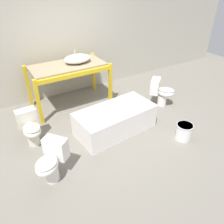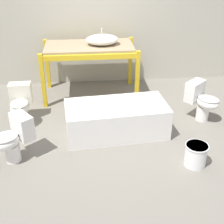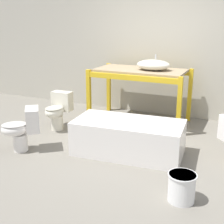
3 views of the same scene
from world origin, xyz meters
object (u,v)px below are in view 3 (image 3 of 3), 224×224
(sink_basin, at_px, (153,65))
(toilet_far, at_px, (58,110))
(bucket_white, at_px, (182,187))
(bathtub_main, at_px, (128,135))
(toilet_near, at_px, (22,128))

(sink_basin, distance_m, toilet_far, 1.85)
(toilet_far, distance_m, bucket_white, 2.82)
(bathtub_main, distance_m, bucket_white, 1.32)
(toilet_far, xyz_separation_m, bucket_white, (2.47, -1.35, -0.19))
(bathtub_main, bearing_deg, bucket_white, -47.63)
(toilet_near, distance_m, toilet_far, 1.00)
(bathtub_main, relative_size, bucket_white, 5.07)
(bathtub_main, distance_m, toilet_near, 1.54)
(sink_basin, height_order, bucket_white, sink_basin)
(bathtub_main, relative_size, toilet_near, 2.50)
(sink_basin, distance_m, toilet_near, 2.48)
(toilet_near, xyz_separation_m, toilet_far, (-0.06, 1.00, 0.00))
(toilet_near, height_order, toilet_far, same)
(sink_basin, xyz_separation_m, toilet_far, (-1.39, -0.97, -0.73))
(sink_basin, relative_size, toilet_near, 0.94)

